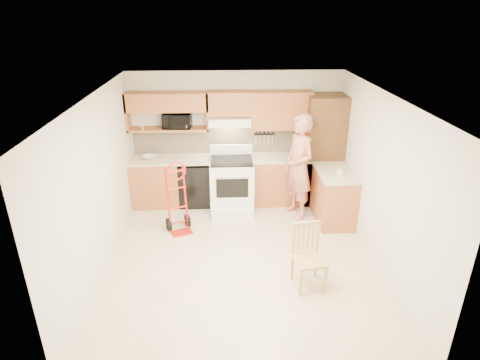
{
  "coord_description": "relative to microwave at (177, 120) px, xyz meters",
  "views": [
    {
      "loc": [
        -0.27,
        -5.19,
        3.59
      ],
      "look_at": [
        0.0,
        0.5,
        1.1
      ],
      "focal_mm": 30.09,
      "sensor_mm": 36.0,
      "label": 1
    }
  ],
  "objects": [
    {
      "name": "wall_front",
      "position": [
        1.08,
        -4.34,
        -0.38
      ],
      "size": [
        4.0,
        0.02,
        2.5
      ],
      "primitive_type": "cube",
      "color": "silver",
      "rests_on": "ground"
    },
    {
      "name": "countertop_return",
      "position": [
        2.78,
        -0.94,
        -0.71
      ],
      "size": [
        0.63,
        1.0,
        0.04
      ],
      "primitive_type": "cube",
      "color": "#B9AB95",
      "rests_on": "cab_return_right"
    },
    {
      "name": "upper_cab_left",
      "position": [
        -0.17,
        0.0,
        0.35
      ],
      "size": [
        1.5,
        0.33,
        0.34
      ],
      "primitive_type": "cube",
      "color": "#AE5B2D",
      "rests_on": "wall_back"
    },
    {
      "name": "knife_strip",
      "position": [
        1.63,
        0.12,
        -0.39
      ],
      "size": [
        0.4,
        0.05,
        0.29
      ],
      "primitive_type": null,
      "color": "black",
      "rests_on": "backsplash"
    },
    {
      "name": "wall_back",
      "position": [
        1.08,
        0.17,
        -0.38
      ],
      "size": [
        4.0,
        0.02,
        2.5
      ],
      "primitive_type": "cube",
      "color": "silver",
      "rests_on": "ground"
    },
    {
      "name": "upper_cab_center",
      "position": [
        0.96,
        0.0,
        0.31
      ],
      "size": [
        0.76,
        0.33,
        0.44
      ],
      "primitive_type": "cube",
      "color": "#AE5B2D",
      "rests_on": "wall_back"
    },
    {
      "name": "ceiling",
      "position": [
        1.08,
        -2.08,
        0.88
      ],
      "size": [
        4.0,
        4.5,
        0.02
      ],
      "primitive_type": "cube",
      "color": "white",
      "rests_on": "ground"
    },
    {
      "name": "dining_chair",
      "position": [
        1.97,
        -2.77,
        -1.18
      ],
      "size": [
        0.47,
        0.5,
        0.9
      ],
      "primitive_type": null,
      "rotation": [
        0.0,
        0.0,
        0.16
      ],
      "color": "#DFB965",
      "rests_on": "ground"
    },
    {
      "name": "hand_truck",
      "position": [
        0.06,
        -1.2,
        -1.06
      ],
      "size": [
        0.57,
        0.55,
        1.15
      ],
      "primitive_type": null,
      "rotation": [
        0.0,
        0.0,
        0.38
      ],
      "color": "red",
      "rests_on": "ground"
    },
    {
      "name": "upper_shelf_mw",
      "position": [
        -0.17,
        0.0,
        -0.16
      ],
      "size": [
        1.5,
        0.33,
        0.04
      ],
      "primitive_type": "cube",
      "color": "#AE5B2D",
      "rests_on": "wall_back"
    },
    {
      "name": "floor",
      "position": [
        1.08,
        -2.08,
        -1.64
      ],
      "size": [
        4.0,
        4.5,
        0.02
      ],
      "primitive_type": "cube",
      "color": "beige",
      "rests_on": "ground"
    },
    {
      "name": "upper_cab_right",
      "position": [
        1.91,
        0.0,
        0.17
      ],
      "size": [
        1.14,
        0.33,
        0.7
      ],
      "primitive_type": "cube",
      "color": "#AE5B2D",
      "rests_on": "wall_back"
    },
    {
      "name": "backsplash",
      "position": [
        1.08,
        0.15,
        -0.43
      ],
      "size": [
        3.92,
        0.03,
        0.55
      ],
      "primitive_type": "cube",
      "color": "#C8AD90",
      "rests_on": "wall_back"
    },
    {
      "name": "countertop_right",
      "position": [
        1.91,
        -0.13,
        -0.71
      ],
      "size": [
        1.14,
        0.63,
        0.04
      ],
      "primitive_type": "cube",
      "color": "#B9AB95",
      "rests_on": "lower_cab_right"
    },
    {
      "name": "soap_bottle",
      "position": [
        2.78,
        -1.13,
        -0.6
      ],
      "size": [
        0.09,
        0.09,
        0.18
      ],
      "primitive_type": "imported",
      "rotation": [
        0.0,
        0.0,
        0.14
      ],
      "color": "white",
      "rests_on": "countertop_return"
    },
    {
      "name": "cab_return_right",
      "position": [
        2.78,
        -0.94,
        -1.18
      ],
      "size": [
        0.6,
        1.0,
        0.9
      ],
      "primitive_type": "cube",
      "color": "#AE5B2D",
      "rests_on": "ground"
    },
    {
      "name": "pantry_tall",
      "position": [
        2.73,
        -0.14,
        -0.58
      ],
      "size": [
        0.7,
        0.6,
        2.1
      ],
      "primitive_type": "cube",
      "color": "brown",
      "rests_on": "ground"
    },
    {
      "name": "range_hood",
      "position": [
        0.96,
        -0.06,
        -0.0
      ],
      "size": [
        0.76,
        0.46,
        0.14
      ],
      "primitive_type": "cube",
      "color": "white",
      "rests_on": "wall_back"
    },
    {
      "name": "wall_left",
      "position": [
        -0.93,
        -2.08,
        -0.38
      ],
      "size": [
        0.02,
        4.5,
        2.5
      ],
      "primitive_type": "cube",
      "color": "silver",
      "rests_on": "ground"
    },
    {
      "name": "dishwasher",
      "position": [
        0.28,
        -0.14,
        -1.21
      ],
      "size": [
        0.6,
        0.6,
        0.85
      ],
      "primitive_type": "cube",
      "color": "black",
      "rests_on": "ground"
    },
    {
      "name": "person",
      "position": [
        2.16,
        -0.74,
        -0.68
      ],
      "size": [
        0.68,
        0.82,
        1.91
      ],
      "primitive_type": "imported",
      "rotation": [
        0.0,
        0.0,
        -1.19
      ],
      "color": "#C06F5C",
      "rests_on": "ground"
    },
    {
      "name": "lower_cab_right",
      "position": [
        1.91,
        -0.14,
        -1.18
      ],
      "size": [
        1.14,
        0.6,
        0.9
      ],
      "primitive_type": "cube",
      "color": "#AE5B2D",
      "rests_on": "ground"
    },
    {
      "name": "bowl",
      "position": [
        -0.55,
        -0.13,
        -0.66
      ],
      "size": [
        0.31,
        0.31,
        0.06
      ],
      "primitive_type": "imported",
      "rotation": [
        0.0,
        0.0,
        -0.35
      ],
      "color": "white",
      "rests_on": "countertop_left"
    },
    {
      "name": "range",
      "position": [
        0.98,
        -0.47,
        -1.04
      ],
      "size": [
        0.8,
        1.05,
        1.18
      ],
      "primitive_type": null,
      "color": "white",
      "rests_on": "ground"
    },
    {
      "name": "microwave",
      "position": [
        0.0,
        0.0,
        0.0
      ],
      "size": [
        0.54,
        0.38,
        0.28
      ],
      "primitive_type": "imported",
      "rotation": [
        0.0,
        0.0,
        -0.07
      ],
      "color": "black",
      "rests_on": "upper_shelf_mw"
    },
    {
      "name": "lower_cab_left",
      "position": [
        -0.47,
        -0.14,
        -1.18
      ],
      "size": [
        0.9,
        0.6,
        0.9
      ],
      "primitive_type": "cube",
      "color": "#AE5B2D",
      "rests_on": "ground"
    },
    {
      "name": "wall_right",
      "position": [
        3.09,
        -2.08,
        -0.38
      ],
      "size": [
        0.02,
        4.5,
        2.5
      ],
      "primitive_type": "cube",
      "color": "silver",
      "rests_on": "ground"
    },
    {
      "name": "countertop_left",
      "position": [
        -0.17,
        -0.13,
        -0.71
      ],
      "size": [
        1.5,
        0.63,
        0.04
      ],
      "primitive_type": "cube",
      "color": "#B9AB95",
      "rests_on": "lower_cab_left"
    }
  ]
}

